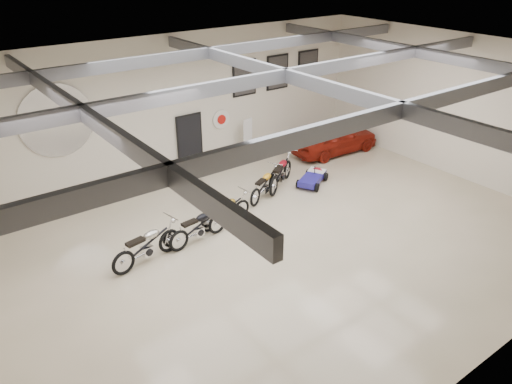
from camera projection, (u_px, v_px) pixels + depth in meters
floor at (281, 241)px, 14.23m from camera, size 16.00×12.00×0.01m
ceiling at (286, 65)px, 12.00m from camera, size 16.00×12.00×0.01m
back_wall at (174, 107)px, 17.42m from camera, size 16.00×0.02×5.00m
right_wall at (460, 107)px, 17.39m from camera, size 0.02×12.00×5.00m
ceiling_beams at (285, 75)px, 12.11m from camera, size 15.80×11.80×0.32m
door at (190, 143)px, 18.30m from camera, size 0.92×0.08×2.10m
logo_plaque at (57, 121)px, 15.11m from camera, size 2.30×0.06×1.16m
poster_left at (244, 78)px, 18.73m from camera, size 1.05×0.08×1.35m
poster_mid at (277, 72)px, 19.58m from camera, size 1.05×0.08×1.35m
poster_right at (308, 67)px, 20.44m from camera, size 1.05×0.08×1.35m
oil_sign at (221, 119)px, 18.76m from camera, size 0.72×0.10×0.72m
banner_stand at (248, 139)px, 19.29m from camera, size 0.50×0.29×1.72m
motorcycle_silver at (146, 245)px, 13.06m from camera, size 2.16×1.01×1.08m
motorcycle_black at (198, 226)px, 14.01m from camera, size 2.00×0.83×1.01m
motorcycle_gold at (225, 210)px, 14.92m from camera, size 1.86×0.74×0.94m
motorcycle_yellow at (264, 184)px, 16.48m from camera, size 1.94×1.33×0.97m
motorcycle_red at (281, 172)px, 17.21m from camera, size 2.14×1.68×1.10m
go_kart at (314, 175)px, 17.60m from camera, size 1.88×1.49×0.62m
vintage_car at (334, 138)px, 20.02m from camera, size 1.76×3.82×1.27m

